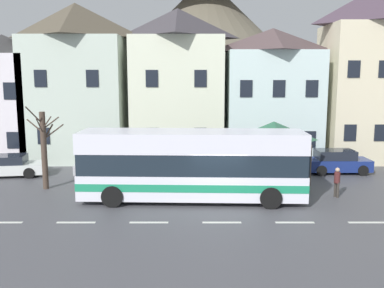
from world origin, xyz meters
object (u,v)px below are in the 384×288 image
(bus_shelter, at_px, (272,131))
(pedestrian_01, at_px, (335,180))
(townhouse_03, at_px, (270,95))
(pedestrian_00, at_px, (259,177))
(public_bench, at_px, (254,167))
(parked_car_01, at_px, (3,166))
(townhouse_02, at_px, (176,85))
(parked_car_04, at_px, (264,164))
(townhouse_04, at_px, (366,77))
(hilltop_castle, at_px, (204,47))
(townhouse_01, at_px, (76,83))
(parked_car_02, at_px, (335,162))
(bare_tree_00, at_px, (42,148))
(transit_bus, at_px, (191,166))
(parked_car_00, at_px, (110,164))
(townhouse_00, at_px, (4,97))

(bus_shelter, xyz_separation_m, pedestrian_01, (2.59, -3.15, -2.03))
(townhouse_03, height_order, pedestrian_00, townhouse_03)
(public_bench, bearing_deg, parked_car_01, -178.99)
(townhouse_02, relative_size, bus_shelter, 2.98)
(townhouse_02, relative_size, parked_car_04, 2.57)
(townhouse_04, xyz_separation_m, hilltop_castle, (-10.78, 22.90, 3.61))
(townhouse_01, bearing_deg, hilltop_castle, 66.61)
(townhouse_03, distance_m, parked_car_02, 6.79)
(townhouse_01, height_order, bare_tree_00, townhouse_01)
(transit_bus, xyz_separation_m, bus_shelter, (4.59, 3.65, 1.20))
(parked_car_04, bearing_deg, parked_car_00, 5.73)
(townhouse_04, height_order, parked_car_02, townhouse_04)
(townhouse_03, xyz_separation_m, parked_car_01, (-16.92, -5.28, -4.01))
(pedestrian_00, xyz_separation_m, pedestrian_01, (3.58, -1.15, 0.10))
(townhouse_01, height_order, hilltop_castle, hilltop_castle)
(transit_bus, xyz_separation_m, parked_car_04, (4.50, 5.56, -1.05))
(parked_car_02, bearing_deg, pedestrian_00, -142.13)
(townhouse_04, distance_m, parked_car_04, 10.68)
(parked_car_00, bearing_deg, bare_tree_00, -138.28)
(townhouse_04, xyz_separation_m, pedestrian_01, (-5.28, -9.83, -5.07))
(pedestrian_00, bearing_deg, hilltop_castle, 93.48)
(parked_car_00, distance_m, pedestrian_00, 9.30)
(hilltop_castle, xyz_separation_m, pedestrian_00, (1.92, -31.58, -8.79))
(parked_car_02, height_order, public_bench, parked_car_02)
(hilltop_castle, bearing_deg, parked_car_04, -84.17)
(townhouse_02, bearing_deg, public_bench, -49.34)
(townhouse_01, relative_size, townhouse_03, 1.19)
(townhouse_04, height_order, bare_tree_00, townhouse_04)
(transit_bus, relative_size, parked_car_01, 2.30)
(parked_car_00, bearing_deg, transit_bus, -54.76)
(parked_car_01, xyz_separation_m, parked_car_02, (20.30, 0.91, 0.07))
(hilltop_castle, distance_m, pedestrian_00, 32.84)
(pedestrian_01, bearing_deg, public_bench, 124.46)
(parked_car_00, distance_m, pedestrian_01, 13.05)
(townhouse_00, distance_m, parked_car_02, 23.43)
(townhouse_01, relative_size, public_bench, 6.37)
(townhouse_02, bearing_deg, parked_car_04, -44.65)
(townhouse_00, bearing_deg, townhouse_04, -1.32)
(townhouse_01, height_order, parked_car_01, townhouse_01)
(transit_bus, relative_size, pedestrian_00, 7.21)
(bus_shelter, distance_m, parked_car_02, 5.47)
(townhouse_03, bearing_deg, hilltop_castle, 99.86)
(bus_shelter, relative_size, public_bench, 2.08)
(townhouse_02, height_order, pedestrian_01, townhouse_02)
(townhouse_00, height_order, hilltop_castle, hilltop_castle)
(townhouse_00, xyz_separation_m, townhouse_03, (19.21, -0.61, 0.18))
(townhouse_02, bearing_deg, townhouse_04, -2.97)
(parked_car_02, bearing_deg, bus_shelter, -153.12)
(public_bench, bearing_deg, parked_car_00, 179.19)
(townhouse_02, bearing_deg, transit_bus, -84.65)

